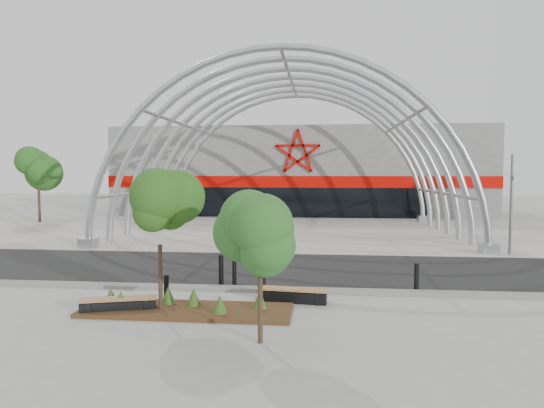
{
  "coord_description": "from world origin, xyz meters",
  "views": [
    {
      "loc": [
        2.02,
        -15.84,
        3.9
      ],
      "look_at": [
        0.0,
        4.0,
        2.6
      ],
      "focal_mm": 32.0,
      "sensor_mm": 36.0,
      "label": 1
    }
  ],
  "objects_px": {
    "bench_0": "(118,306)",
    "signal_pole": "(511,203)",
    "street_tree_0": "(160,217)",
    "street_tree_1": "(260,236)",
    "bollard_2": "(221,270)",
    "bench_1": "(293,295)"
  },
  "relations": [
    {
      "from": "street_tree_0",
      "to": "bollard_2",
      "type": "height_order",
      "value": "street_tree_0"
    },
    {
      "from": "bench_0",
      "to": "bollard_2",
      "type": "bearing_deg",
      "value": 59.26
    },
    {
      "from": "street_tree_0",
      "to": "bench_1",
      "type": "height_order",
      "value": "street_tree_0"
    },
    {
      "from": "signal_pole",
      "to": "street_tree_1",
      "type": "relative_size",
      "value": 1.39
    },
    {
      "from": "street_tree_0",
      "to": "bench_0",
      "type": "bearing_deg",
      "value": -172.07
    },
    {
      "from": "street_tree_0",
      "to": "bollard_2",
      "type": "xyz_separation_m",
      "value": [
        0.99,
        3.45,
        -2.16
      ]
    },
    {
      "from": "street_tree_0",
      "to": "bollard_2",
      "type": "bearing_deg",
      "value": 74.02
    },
    {
      "from": "street_tree_1",
      "to": "bench_0",
      "type": "relative_size",
      "value": 1.62
    },
    {
      "from": "signal_pole",
      "to": "bench_1",
      "type": "relative_size",
      "value": 2.29
    },
    {
      "from": "signal_pole",
      "to": "bollard_2",
      "type": "relative_size",
      "value": 4.54
    },
    {
      "from": "bench_1",
      "to": "bollard_2",
      "type": "height_order",
      "value": "bollard_2"
    },
    {
      "from": "signal_pole",
      "to": "bench_0",
      "type": "height_order",
      "value": "signal_pole"
    },
    {
      "from": "street_tree_1",
      "to": "bench_0",
      "type": "xyz_separation_m",
      "value": [
        -4.22,
        1.94,
        -2.25
      ]
    },
    {
      "from": "signal_pole",
      "to": "bench_0",
      "type": "distance_m",
      "value": 18.23
    },
    {
      "from": "bench_0",
      "to": "bollard_2",
      "type": "relative_size",
      "value": 2.02
    },
    {
      "from": "bench_0",
      "to": "signal_pole",
      "type": "bearing_deg",
      "value": 37.05
    },
    {
      "from": "signal_pole",
      "to": "bollard_2",
      "type": "distance_m",
      "value": 14.42
    },
    {
      "from": "signal_pole",
      "to": "street_tree_0",
      "type": "distance_m",
      "value": 17.07
    },
    {
      "from": "bench_1",
      "to": "bollard_2",
      "type": "distance_m",
      "value": 3.32
    },
    {
      "from": "street_tree_0",
      "to": "bench_1",
      "type": "distance_m",
      "value": 4.61
    },
    {
      "from": "signal_pole",
      "to": "street_tree_0",
      "type": "xyz_separation_m",
      "value": [
        -13.28,
        -10.73,
        0.19
      ]
    },
    {
      "from": "street_tree_0",
      "to": "bench_1",
      "type": "xyz_separation_m",
      "value": [
        3.61,
        1.44,
        -2.47
      ]
    }
  ]
}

